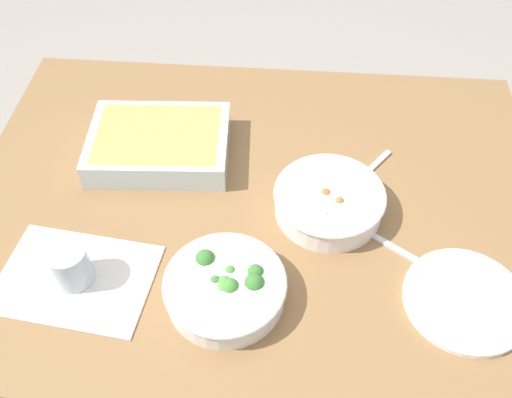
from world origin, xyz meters
The scene contains 10 objects.
ground_plane centered at (0.00, 0.00, 0.00)m, with size 6.00×6.00×0.00m, color #9E9389.
dining_table centered at (0.00, 0.00, 0.65)m, with size 1.20×0.90×0.74m.
placemat centered at (-0.31, -0.22, 0.74)m, with size 0.28×0.20×0.00m, color silver.
stew_bowl centered at (0.15, -0.02, 0.77)m, with size 0.22×0.22×0.06m.
broccoli_bowl centered at (-0.03, -0.24, 0.77)m, with size 0.22×0.22×0.06m.
baking_dish centered at (-0.22, 0.12, 0.77)m, with size 0.31×0.24×0.06m.
drink_cup centered at (-0.31, -0.22, 0.78)m, with size 0.07×0.07×0.08m.
side_plate centered at (0.39, -0.21, 0.75)m, with size 0.22×0.22×0.01m, color white.
spoon_by_stew centered at (0.22, 0.07, 0.74)m, with size 0.12×0.15×0.01m.
fork_on_table centered at (0.30, -0.12, 0.74)m, with size 0.16×0.11×0.01m.
Camera 1 is at (0.06, -0.78, 1.63)m, focal length 40.21 mm.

